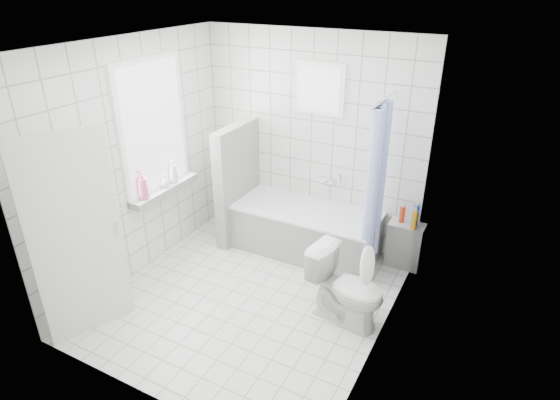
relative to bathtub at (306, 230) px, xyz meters
The scene contains 19 objects.
ground 1.17m from the bathtub, 96.79° to the right, with size 3.00×3.00×0.00m, color white.
ceiling 2.57m from the bathtub, 96.79° to the right, with size 3.00×3.00×0.00m, color white.
wall_back 1.09m from the bathtub, 109.66° to the left, with size 2.80×0.02×2.60m, color white.
wall_front 2.82m from the bathtub, 92.92° to the right, with size 2.80×0.02×2.60m, color white.
wall_left 2.15m from the bathtub, 143.74° to the right, with size 0.02×3.00×2.60m, color white.
wall_right 1.97m from the bathtub, 41.62° to the right, with size 0.02×3.00×2.60m, color white.
window_left 2.15m from the bathtub, 151.01° to the right, with size 0.01×0.90×1.40m, color white.
window_back 1.69m from the bathtub, 95.88° to the left, with size 0.50×0.01×0.50m, color white.
window_sill 1.76m from the bathtub, 150.26° to the right, with size 0.18×1.02×0.08m, color white.
door 2.65m from the bathtub, 118.89° to the right, with size 0.04×0.80×2.00m, color silver.
bathtub is the anchor object (origin of this frame).
partition_wall 1.05m from the bathtub, behind, with size 0.15×0.85×1.50m, color white.
tiled_ledge 1.18m from the bathtub, 12.46° to the left, with size 0.40×0.24×0.55m, color white.
toilet 1.33m from the bathtub, 47.61° to the right, with size 0.43×0.75×0.77m, color white.
curtain_rod 1.89m from the bathtub, ahead, with size 0.02×0.02×0.80m, color silver.
shower_curtain 1.16m from the bathtub, 10.75° to the right, with size 0.14×0.48×1.78m, color #4E67E6, non-canonical shape.
tub_faucet 0.66m from the bathtub, 73.38° to the left, with size 0.18×0.06×0.06m, color silver.
sill_bottles 1.87m from the bathtub, 146.83° to the right, with size 0.16×0.66×0.33m.
ledge_bottles 1.27m from the bathtub, 11.37° to the left, with size 0.22×0.17×0.25m.
Camera 1 is at (2.19, -3.43, 3.14)m, focal length 30.00 mm.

